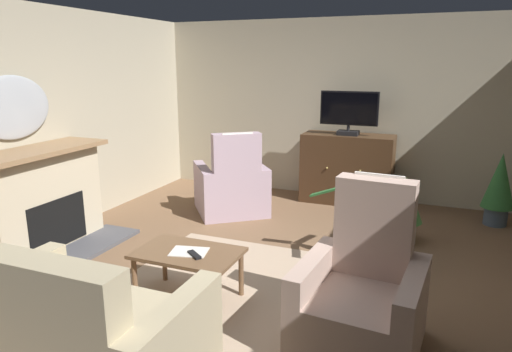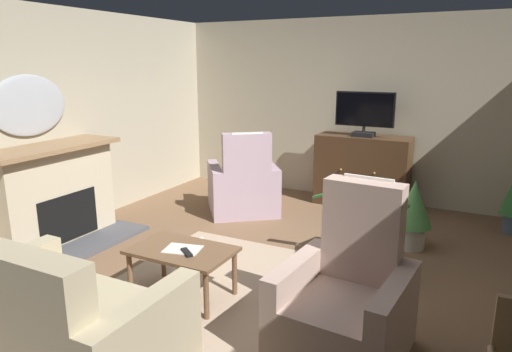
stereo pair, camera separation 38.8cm
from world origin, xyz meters
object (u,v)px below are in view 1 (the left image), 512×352
at_px(tv_remote, 194,255).
at_px(cat, 167,248).
at_px(folded_newspaper, 189,252).
at_px(coffee_table, 188,258).
at_px(wall_mirror_oval, 13,108).
at_px(armchair_near_window, 362,299).
at_px(tv_cabinet, 347,170).
at_px(television, 349,112).
at_px(sofa_floral, 80,338).
at_px(potted_plant_small_fern_corner, 404,206).
at_px(potted_plant_leafy_by_curtain, 359,247).
at_px(fireplace, 42,202).
at_px(potted_plant_on_hearth_side, 499,186).
at_px(armchair_beside_cabinet, 232,188).

relative_size(tv_remote, cat, 0.24).
bearing_deg(folded_newspaper, coffee_table, 139.94).
relative_size(wall_mirror_oval, cat, 1.35).
distance_m(tv_remote, armchair_near_window, 1.36).
distance_m(tv_cabinet, armchair_near_window, 3.51).
relative_size(tv_cabinet, tv_remote, 7.46).
bearing_deg(folded_newspaper, television, 65.33).
bearing_deg(armchair_near_window, sofa_floral, -144.23).
xyz_separation_m(coffee_table, folded_newspaper, (0.02, -0.01, 0.06)).
bearing_deg(wall_mirror_oval, folded_newspaper, -9.86).
bearing_deg(wall_mirror_oval, potted_plant_small_fern_corner, 23.26).
distance_m(coffee_table, sofa_floral, 1.19).
bearing_deg(coffee_table, wall_mirror_oval, 170.28).
relative_size(potted_plant_small_fern_corner, cat, 1.09).
bearing_deg(potted_plant_small_fern_corner, potted_plant_leafy_by_curtain, -115.03).
xyz_separation_m(coffee_table, potted_plant_leafy_by_curtain, (1.22, 1.27, -0.20)).
distance_m(fireplace, folded_newspaper, 2.05).
bearing_deg(tv_cabinet, television, -90.00).
bearing_deg(tv_cabinet, armchair_near_window, -77.16).
height_order(television, potted_plant_small_fern_corner, television).
relative_size(coffee_table, tv_remote, 5.13).
height_order(potted_plant_leafy_by_curtain, cat, potted_plant_leafy_by_curtain).
distance_m(wall_mirror_oval, cat, 2.15).
height_order(armchair_near_window, cat, armchair_near_window).
xyz_separation_m(wall_mirror_oval, tv_remote, (2.34, -0.45, -1.07)).
relative_size(fireplace, potted_plant_small_fern_corner, 2.06).
distance_m(tv_cabinet, television, 0.84).
bearing_deg(cat, potted_plant_leafy_by_curtain, 16.96).
distance_m(folded_newspaper, potted_plant_small_fern_corner, 2.56).
distance_m(television, cat, 3.15).
xyz_separation_m(armchair_near_window, potted_plant_leafy_by_curtain, (-0.24, 1.36, -0.17)).
xyz_separation_m(potted_plant_small_fern_corner, cat, (-2.23, -1.33, -0.33)).
bearing_deg(wall_mirror_oval, sofa_floral, -35.88).
relative_size(tv_cabinet, television, 1.59).
bearing_deg(potted_plant_on_hearth_side, wall_mirror_oval, -151.02).
distance_m(tv_cabinet, folded_newspaper, 3.40).
relative_size(armchair_beside_cabinet, potted_plant_leafy_by_curtain, 1.29).
bearing_deg(fireplace, sofa_floral, -39.24).
relative_size(television, potted_plant_on_hearth_side, 0.87).
bearing_deg(television, potted_plant_leafy_by_curtain, -74.87).
height_order(coffee_table, cat, coffee_table).
height_order(television, cat, television).
height_order(folded_newspaper, potted_plant_on_hearth_side, potted_plant_on_hearth_side).
bearing_deg(television, folded_newspaper, -101.27).
bearing_deg(armchair_near_window, tv_cabinet, 102.84).
height_order(tv_cabinet, potted_plant_small_fern_corner, tv_cabinet).
distance_m(armchair_beside_cabinet, potted_plant_leafy_by_curtain, 2.12).
height_order(television, potted_plant_leafy_by_curtain, television).
height_order(coffee_table, sofa_floral, sofa_floral).
relative_size(armchair_beside_cabinet, potted_plant_on_hearth_side, 1.35).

